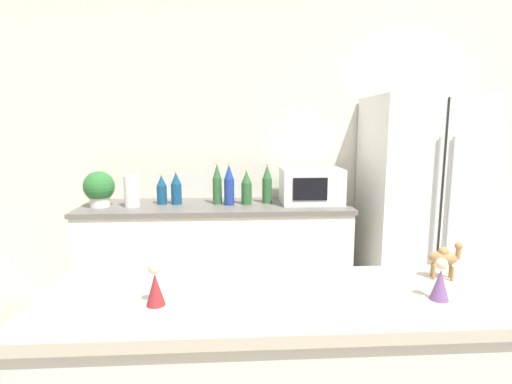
{
  "coord_description": "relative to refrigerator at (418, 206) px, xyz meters",
  "views": [
    {
      "loc": [
        -0.31,
        -0.72,
        1.49
      ],
      "look_at": [
        -0.18,
        1.39,
        1.14
      ],
      "focal_mm": 28.0,
      "sensor_mm": 36.0,
      "label": 1
    }
  ],
  "objects": [
    {
      "name": "back_bottle_3",
      "position": [
        -1.94,
        0.09,
        0.14
      ],
      "size": [
        0.08,
        0.08,
        0.26
      ],
      "color": "navy",
      "rests_on": "back_counter"
    },
    {
      "name": "back_counter",
      "position": [
        -1.62,
        0.06,
        -0.42
      ],
      "size": [
        2.1,
        0.63,
        0.88
      ],
      "color": "silver",
      "rests_on": "ground_plane"
    },
    {
      "name": "wise_man_figurine_crimson",
      "position": [
        -1.72,
        -1.98,
        0.18
      ],
      "size": [
        0.05,
        0.05,
        0.13
      ],
      "color": "maroon",
      "rests_on": "bar_counter"
    },
    {
      "name": "back_bottle_4",
      "position": [
        -1.61,
        0.08,
        0.18
      ],
      "size": [
        0.07,
        0.07,
        0.33
      ],
      "color": "#2D6033",
      "rests_on": "back_counter"
    },
    {
      "name": "wise_man_figurine_blue",
      "position": [
        -0.9,
        -2.0,
        0.18
      ],
      "size": [
        0.05,
        0.05,
        0.13
      ],
      "color": "#6B4784",
      "rests_on": "bar_counter"
    },
    {
      "name": "wall_back",
      "position": [
        -1.19,
        0.39,
        0.41
      ],
      "size": [
        8.0,
        0.06,
        2.55
      ],
      "color": "silver",
      "rests_on": "ground_plane"
    },
    {
      "name": "camel_figurine",
      "position": [
        -0.8,
        -1.84,
        0.2
      ],
      "size": [
        0.1,
        0.07,
        0.13
      ],
      "color": "olive",
      "rests_on": "bar_counter"
    },
    {
      "name": "back_bottle_1",
      "position": [
        -1.21,
        0.1,
        0.17
      ],
      "size": [
        0.08,
        0.08,
        0.32
      ],
      "color": "#2D6033",
      "rests_on": "back_counter"
    },
    {
      "name": "potted_plant",
      "position": [
        -2.51,
        0.02,
        0.16
      ],
      "size": [
        0.23,
        0.23,
        0.27
      ],
      "color": "silver",
      "rests_on": "back_counter"
    },
    {
      "name": "refrigerator",
      "position": [
        0.0,
        0.0,
        0.0
      ],
      "size": [
        0.83,
        0.71,
        1.73
      ],
      "color": "white",
      "rests_on": "ground_plane"
    },
    {
      "name": "back_bottle_0",
      "position": [
        -2.05,
        0.1,
        0.13
      ],
      "size": [
        0.08,
        0.08,
        0.24
      ],
      "color": "navy",
      "rests_on": "back_counter"
    },
    {
      "name": "back_bottle_2",
      "position": [
        -1.38,
        0.05,
        0.15
      ],
      "size": [
        0.08,
        0.08,
        0.27
      ],
      "color": "#2D6033",
      "rests_on": "back_counter"
    },
    {
      "name": "microwave",
      "position": [
        -0.86,
        0.08,
        0.16
      ],
      "size": [
        0.48,
        0.37,
        0.28
      ],
      "color": "white",
      "rests_on": "back_counter"
    },
    {
      "name": "back_bottle_5",
      "position": [
        -1.52,
        0.03,
        0.18
      ],
      "size": [
        0.08,
        0.08,
        0.33
      ],
      "color": "navy",
      "rests_on": "back_counter"
    },
    {
      "name": "paper_towel_roll",
      "position": [
        -2.26,
        -0.0,
        0.14
      ],
      "size": [
        0.11,
        0.11,
        0.24
      ],
      "color": "white",
      "rests_on": "back_counter"
    }
  ]
}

